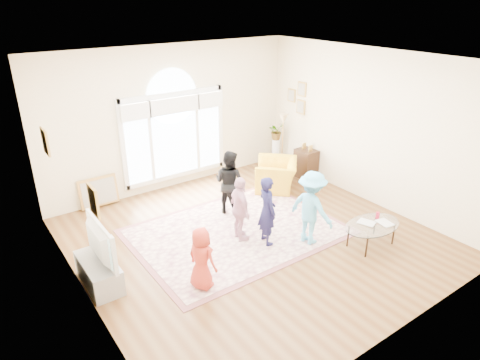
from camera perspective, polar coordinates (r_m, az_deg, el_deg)
ground at (r=7.97m, az=1.75°, el=-7.76°), size 6.00×6.00×0.00m
room_shell at (r=9.57m, az=-8.46°, el=7.74°), size 6.00×6.00×6.00m
area_rug at (r=8.15m, az=-0.45°, el=-6.89°), size 3.60×2.60×0.02m
rug_border at (r=8.16m, az=-0.45°, el=-6.91°), size 3.80×2.80×0.01m
tv_console at (r=7.07m, az=-18.28°, el=-11.66°), size 0.45×1.00×0.42m
television at (r=6.79m, az=-18.79°, el=-7.98°), size 0.17×1.11×0.64m
coffee_table at (r=7.92m, az=17.22°, el=-5.81°), size 1.14×0.74×0.54m
armchair at (r=9.82m, az=4.85°, el=0.70°), size 1.36×1.36×0.67m
side_cabinet at (r=10.52m, az=8.78°, el=2.19°), size 0.40×0.50×0.70m
floor_lamp at (r=10.42m, az=5.78°, el=7.56°), size 0.26×0.26×1.51m
plant_pedestal at (r=11.19m, az=4.78°, el=3.73°), size 0.20×0.20×0.70m
potted_plant at (r=11.01m, az=4.88°, el=6.54°), size 0.44×0.39×0.45m
leaning_picture at (r=9.55m, az=-18.08°, el=-3.37°), size 0.80×0.14×0.62m
child_red at (r=6.51m, az=-5.15°, el=-10.37°), size 0.46×0.57×1.01m
child_navy at (r=7.53m, az=3.64°, el=-4.09°), size 0.40×0.52×1.27m
child_black at (r=8.56m, az=-1.45°, el=-0.29°), size 0.72×0.79×1.32m
child_pink at (r=7.62m, az=0.02°, el=-3.91°), size 0.44×0.76×1.21m
child_blue at (r=7.62m, az=9.49°, el=-3.68°), size 0.62×0.94×1.36m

